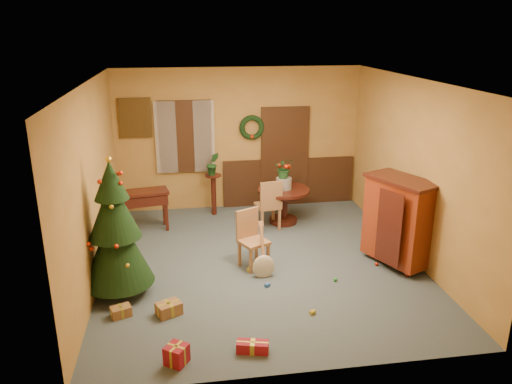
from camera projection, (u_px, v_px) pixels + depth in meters
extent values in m
plane|color=#394853|center=(261.00, 262.00, 8.12)|extent=(5.50, 5.50, 0.00)
plane|color=silver|center=(261.00, 81.00, 7.20)|extent=(5.50, 5.50, 0.00)
plane|color=olive|center=(239.00, 139.00, 10.24)|extent=(5.00, 0.00, 5.00)
plane|color=olive|center=(304.00, 254.00, 5.09)|extent=(5.00, 0.00, 5.00)
plane|color=olive|center=(93.00, 185.00, 7.30)|extent=(0.00, 5.50, 5.50)
plane|color=olive|center=(414.00, 171.00, 8.03)|extent=(0.00, 5.50, 5.50)
cube|color=black|center=(289.00, 182.00, 10.66)|extent=(2.80, 0.06, 1.00)
cube|color=black|center=(285.00, 157.00, 10.46)|extent=(1.00, 0.08, 2.10)
cube|color=white|center=(284.00, 159.00, 10.50)|extent=(0.80, 0.03, 1.90)
cube|color=black|center=(185.00, 137.00, 10.00)|extent=(1.05, 0.08, 1.45)
cube|color=white|center=(185.00, 136.00, 10.03)|extent=(0.88, 0.03, 1.25)
cube|color=white|center=(166.00, 138.00, 9.90)|extent=(0.42, 0.02, 1.45)
cube|color=white|center=(204.00, 137.00, 10.01)|extent=(0.42, 0.02, 1.45)
torus|color=black|center=(252.00, 128.00, 10.12)|extent=(0.51, 0.11, 0.51)
cube|color=#4C3819|center=(135.00, 118.00, 9.75)|extent=(0.62, 0.05, 0.78)
cube|color=gray|center=(135.00, 118.00, 9.78)|extent=(0.48, 0.02, 0.62)
cylinder|color=black|center=(284.00, 190.00, 9.58)|extent=(1.00, 1.00, 0.05)
cylinder|color=black|center=(284.00, 193.00, 9.59)|extent=(0.90, 0.90, 0.04)
cylinder|color=black|center=(283.00, 206.00, 9.68)|extent=(0.16, 0.16, 0.56)
cylinder|color=black|center=(283.00, 220.00, 9.77)|extent=(0.54, 0.54, 0.09)
cylinder|color=slate|center=(284.00, 183.00, 9.53)|extent=(0.30, 0.30, 0.22)
imported|color=#1E4C23|center=(284.00, 168.00, 9.43)|extent=(0.36, 0.31, 0.40)
cube|color=brown|center=(254.00, 242.00, 7.85)|extent=(0.54, 0.54, 0.05)
cube|color=brown|center=(247.00, 223.00, 7.91)|extent=(0.38, 0.21, 0.48)
cube|color=brown|center=(256.00, 249.00, 8.13)|extent=(0.06, 0.06, 0.41)
cube|color=brown|center=(240.00, 254.00, 7.96)|extent=(0.06, 0.06, 0.41)
cube|color=brown|center=(268.00, 256.00, 7.88)|extent=(0.06, 0.06, 0.41)
cube|color=brown|center=(251.00, 261.00, 7.70)|extent=(0.06, 0.06, 0.41)
cube|color=brown|center=(268.00, 206.00, 9.36)|extent=(0.49, 0.49, 0.05)
cube|color=brown|center=(271.00, 195.00, 9.10)|extent=(0.43, 0.11, 0.51)
cube|color=brown|center=(262.00, 222.00, 9.23)|extent=(0.05, 0.05, 0.43)
cube|color=brown|center=(279.00, 220.00, 9.33)|extent=(0.05, 0.05, 0.43)
cube|color=brown|center=(256.00, 215.00, 9.54)|extent=(0.05, 0.05, 0.43)
cube|color=brown|center=(273.00, 213.00, 9.64)|extent=(0.05, 0.05, 0.43)
cylinder|color=black|center=(214.00, 195.00, 10.08)|extent=(0.10, 0.10, 0.82)
cylinder|color=black|center=(213.00, 175.00, 9.94)|extent=(0.33, 0.33, 0.03)
imported|color=#19471E|center=(213.00, 164.00, 9.86)|extent=(0.29, 0.25, 0.46)
cylinder|color=#382111|center=(121.00, 286.00, 7.18)|extent=(0.13, 0.13, 0.22)
cone|color=black|center=(117.00, 244.00, 6.97)|extent=(0.99, 0.99, 1.17)
cone|color=black|center=(113.00, 208.00, 6.80)|extent=(0.72, 0.72, 0.85)
cone|color=black|center=(110.00, 180.00, 6.67)|extent=(0.47, 0.47, 0.54)
sphere|color=gold|center=(108.00, 159.00, 6.58)|extent=(0.09, 0.09, 0.09)
cube|color=black|center=(144.00, 192.00, 9.19)|extent=(0.94, 0.58, 0.05)
cube|color=black|center=(144.00, 199.00, 9.23)|extent=(0.88, 0.53, 0.18)
cube|color=black|center=(125.00, 213.00, 9.26)|extent=(0.10, 0.31, 0.72)
cube|color=black|center=(165.00, 211.00, 9.36)|extent=(0.10, 0.31, 0.72)
cube|color=#542009|center=(399.00, 221.00, 7.86)|extent=(0.92, 1.18, 1.31)
cube|color=black|center=(403.00, 180.00, 7.64)|extent=(1.00, 1.27, 0.05)
cylinder|color=black|center=(407.00, 274.00, 7.66)|extent=(0.07, 0.07, 0.10)
cylinder|color=black|center=(384.00, 249.00, 8.49)|extent=(0.07, 0.07, 0.10)
cube|color=brown|center=(169.00, 309.00, 6.65)|extent=(0.38, 0.34, 0.17)
cube|color=gold|center=(169.00, 309.00, 6.65)|extent=(0.30, 0.17, 0.17)
cube|color=gold|center=(169.00, 309.00, 6.65)|extent=(0.14, 0.23, 0.17)
cube|color=maroon|center=(177.00, 355.00, 5.67)|extent=(0.31, 0.31, 0.23)
cube|color=gold|center=(177.00, 355.00, 5.67)|extent=(0.21, 0.16, 0.23)
cube|color=gold|center=(177.00, 355.00, 5.67)|extent=(0.16, 0.21, 0.23)
cube|color=brown|center=(121.00, 311.00, 6.61)|extent=(0.30, 0.26, 0.14)
cube|color=gold|center=(121.00, 311.00, 6.61)|extent=(0.25, 0.12, 0.14)
cube|color=gold|center=(121.00, 311.00, 6.61)|extent=(0.10, 0.18, 0.14)
cube|color=maroon|center=(253.00, 347.00, 5.88)|extent=(0.40, 0.24, 0.13)
cube|color=gold|center=(253.00, 347.00, 5.88)|extent=(0.38, 0.11, 0.14)
cube|color=gold|center=(253.00, 347.00, 5.88)|extent=(0.09, 0.17, 0.14)
cube|color=#2758AA|center=(267.00, 285.00, 7.36)|extent=(0.09, 0.09, 0.05)
sphere|color=green|center=(335.00, 279.00, 7.52)|extent=(0.06, 0.06, 0.06)
cube|color=gold|center=(249.00, 270.00, 7.83)|extent=(0.07, 0.09, 0.05)
sphere|color=red|center=(377.00, 264.00, 8.01)|extent=(0.06, 0.06, 0.06)
cube|color=gold|center=(312.00, 312.00, 6.66)|extent=(0.09, 0.08, 0.05)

